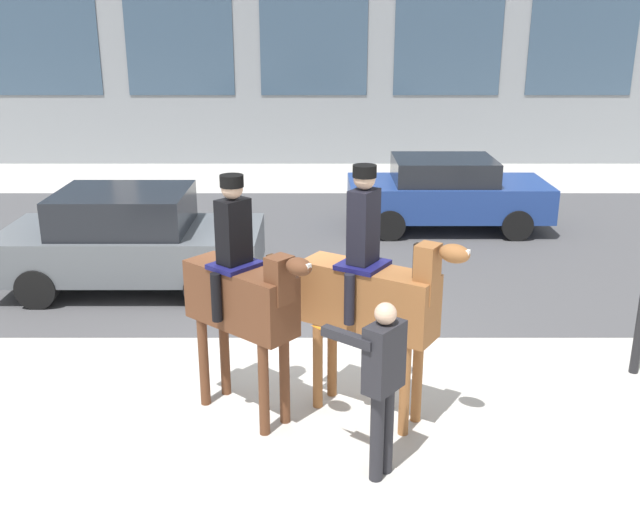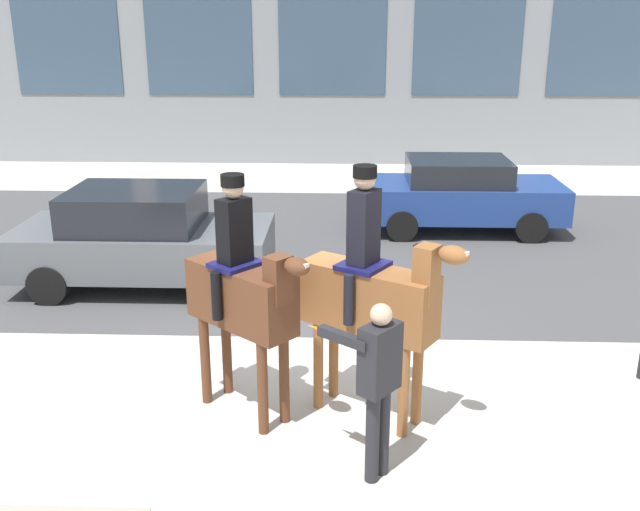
% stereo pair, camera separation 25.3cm
% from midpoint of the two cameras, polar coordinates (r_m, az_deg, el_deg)
% --- Properties ---
extents(ground_plane, '(80.00, 80.00, 0.00)m').
position_cam_midpoint_polar(ground_plane, '(9.29, -1.74, -7.90)').
color(ground_plane, '#B2AFA8').
extents(road_surface, '(21.79, 8.50, 0.01)m').
position_cam_midpoint_polar(road_surface, '(13.71, -1.10, 0.92)').
color(road_surface, '#444447').
rests_on(road_surface, ground_plane).
extents(mounted_horse_lead, '(1.44, 1.30, 2.64)m').
position_cam_midpoint_polar(mounted_horse_lead, '(7.45, -7.07, -3.01)').
color(mounted_horse_lead, '#59331E').
rests_on(mounted_horse_lead, ground_plane).
extents(mounted_horse_companion, '(1.69, 1.22, 2.75)m').
position_cam_midpoint_polar(mounted_horse_companion, '(7.38, 3.29, -2.97)').
color(mounted_horse_companion, brown).
rests_on(mounted_horse_companion, ground_plane).
extents(pedestrian_bystander, '(0.89, 0.55, 1.76)m').
position_cam_midpoint_polar(pedestrian_bystander, '(6.54, 4.00, -9.67)').
color(pedestrian_bystander, '#232328').
rests_on(pedestrian_bystander, ground_plane).
extents(street_car_near_lane, '(4.03, 1.94, 1.59)m').
position_cam_midpoint_polar(street_car_near_lane, '(11.69, -15.33, 1.25)').
color(street_car_near_lane, '#51565B').
rests_on(street_car_near_lane, ground_plane).
extents(street_car_far_lane, '(4.01, 1.85, 1.47)m').
position_cam_midpoint_polar(street_car_far_lane, '(14.77, 9.75, 4.99)').
color(street_car_far_lane, navy).
rests_on(street_car_far_lane, ground_plane).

